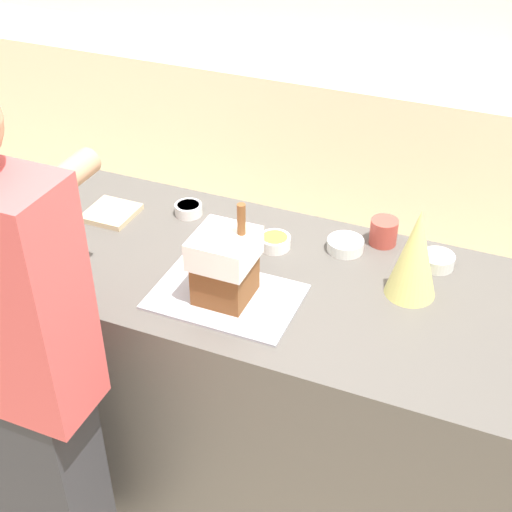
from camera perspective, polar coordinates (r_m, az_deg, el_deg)
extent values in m
plane|color=#C6B28E|center=(2.86, 0.63, -16.98)|extent=(12.00, 12.00, 0.00)
cube|color=beige|center=(4.06, 11.19, 7.91)|extent=(6.00, 0.60, 0.89)
cube|color=#514C47|center=(2.50, 0.70, -10.26)|extent=(1.88, 0.76, 0.95)
cube|color=#B2B2BC|center=(2.10, -2.44, -3.27)|extent=(0.43, 0.29, 0.01)
cube|color=brown|center=(2.06, -2.48, -1.82)|extent=(0.15, 0.16, 0.12)
cube|color=white|center=(2.00, -2.56, 0.61)|extent=(0.17, 0.18, 0.09)
cylinder|color=brown|center=(1.95, -1.18, 2.95)|extent=(0.02, 0.02, 0.09)
cone|color=#DBD675|center=(2.08, 12.62, 0.19)|extent=(0.15, 0.15, 0.28)
cylinder|color=white|center=(2.31, 7.16, 0.89)|extent=(0.12, 0.12, 0.04)
cylinder|color=green|center=(2.30, 7.18, 1.18)|extent=(0.10, 0.10, 0.01)
cylinder|color=silver|center=(2.28, 14.31, -0.37)|extent=(0.11, 0.11, 0.04)
cylinder|color=pink|center=(2.27, 14.36, -0.05)|extent=(0.09, 0.09, 0.01)
cylinder|color=white|center=(2.30, 1.51, 1.13)|extent=(0.10, 0.10, 0.04)
cylinder|color=yellow|center=(2.29, 1.51, 1.44)|extent=(0.08, 0.08, 0.01)
cylinder|color=white|center=(2.49, -5.42, 3.74)|extent=(0.09, 0.09, 0.04)
cylinder|color=#4770DB|center=(2.48, -5.44, 4.03)|extent=(0.08, 0.08, 0.01)
cube|color=#CCB78C|center=(2.52, -11.50, 3.40)|extent=(0.16, 0.16, 0.02)
cylinder|color=#B24238|center=(2.35, 10.17, 1.92)|extent=(0.09, 0.09, 0.09)
cube|color=#333338|center=(2.38, -16.53, -17.37)|extent=(0.35, 0.19, 0.84)
cylinder|color=tan|center=(1.92, -16.93, 4.49)|extent=(0.08, 0.46, 0.08)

